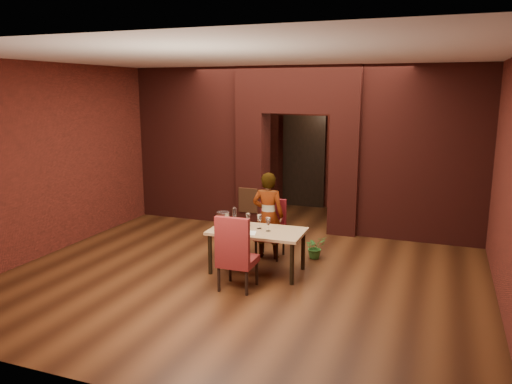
# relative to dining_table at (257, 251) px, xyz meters

# --- Properties ---
(floor) EXTENTS (8.00, 8.00, 0.00)m
(floor) POSITION_rel_dining_table_xyz_m (-0.13, 0.63, -0.33)
(floor) COLOR #462411
(floor) RESTS_ON ground
(ceiling) EXTENTS (7.00, 8.00, 0.04)m
(ceiling) POSITION_rel_dining_table_xyz_m (-0.13, 0.63, 2.87)
(ceiling) COLOR silver
(ceiling) RESTS_ON ground
(wall_back) EXTENTS (7.00, 0.04, 3.20)m
(wall_back) POSITION_rel_dining_table_xyz_m (-0.13, 4.63, 1.27)
(wall_back) COLOR maroon
(wall_back) RESTS_ON ground
(wall_front) EXTENTS (7.00, 0.04, 3.20)m
(wall_front) POSITION_rel_dining_table_xyz_m (-0.13, -3.37, 1.27)
(wall_front) COLOR maroon
(wall_front) RESTS_ON ground
(wall_left) EXTENTS (0.04, 8.00, 3.20)m
(wall_left) POSITION_rel_dining_table_xyz_m (-3.63, 0.63, 1.27)
(wall_left) COLOR maroon
(wall_left) RESTS_ON ground
(wall_right) EXTENTS (0.04, 8.00, 3.20)m
(wall_right) POSITION_rel_dining_table_xyz_m (3.37, 0.63, 1.27)
(wall_right) COLOR maroon
(wall_right) RESTS_ON ground
(pillar_left) EXTENTS (0.55, 0.55, 2.30)m
(pillar_left) POSITION_rel_dining_table_xyz_m (-1.08, 2.63, 0.82)
(pillar_left) COLOR maroon
(pillar_left) RESTS_ON ground
(pillar_right) EXTENTS (0.55, 0.55, 2.30)m
(pillar_right) POSITION_rel_dining_table_xyz_m (0.82, 2.63, 0.82)
(pillar_right) COLOR maroon
(pillar_right) RESTS_ON ground
(lintel) EXTENTS (2.45, 0.55, 0.90)m
(lintel) POSITION_rel_dining_table_xyz_m (-0.13, 2.63, 2.42)
(lintel) COLOR maroon
(lintel) RESTS_ON ground
(wing_wall_left) EXTENTS (2.28, 0.35, 3.20)m
(wing_wall_left) POSITION_rel_dining_table_xyz_m (-2.49, 2.63, 1.27)
(wing_wall_left) COLOR maroon
(wing_wall_left) RESTS_ON ground
(wing_wall_right) EXTENTS (2.28, 0.35, 3.20)m
(wing_wall_right) POSITION_rel_dining_table_xyz_m (2.23, 2.63, 1.27)
(wing_wall_right) COLOR maroon
(wing_wall_right) RESTS_ON ground
(vent_panel) EXTENTS (0.40, 0.03, 0.50)m
(vent_panel) POSITION_rel_dining_table_xyz_m (-1.08, 2.34, 0.22)
(vent_panel) COLOR brown
(vent_panel) RESTS_ON ground
(rear_door) EXTENTS (0.90, 0.08, 2.10)m
(rear_door) POSITION_rel_dining_table_xyz_m (-0.53, 4.57, 0.72)
(rear_door) COLOR black
(rear_door) RESTS_ON ground
(rear_door_frame) EXTENTS (1.02, 0.04, 2.22)m
(rear_door_frame) POSITION_rel_dining_table_xyz_m (-0.53, 4.53, 0.72)
(rear_door_frame) COLOR black
(rear_door_frame) RESTS_ON ground
(dining_table) EXTENTS (1.44, 0.83, 0.67)m
(dining_table) POSITION_rel_dining_table_xyz_m (0.00, 0.00, 0.00)
(dining_table) COLOR tan
(dining_table) RESTS_ON ground
(chair_far) EXTENTS (0.44, 0.44, 0.96)m
(chair_far) POSITION_rel_dining_table_xyz_m (-0.04, 0.72, 0.15)
(chair_far) COLOR maroon
(chair_far) RESTS_ON ground
(chair_near) EXTENTS (0.50, 0.50, 1.07)m
(chair_near) POSITION_rel_dining_table_xyz_m (-0.02, -0.70, 0.20)
(chair_near) COLOR maroon
(chair_near) RESTS_ON ground
(person_seated) EXTENTS (0.55, 0.39, 1.44)m
(person_seated) POSITION_rel_dining_table_xyz_m (-0.07, 0.68, 0.39)
(person_seated) COLOR silver
(person_seated) RESTS_ON ground
(wine_glass_a) EXTENTS (0.08, 0.08, 0.20)m
(wine_glass_a) POSITION_rel_dining_table_xyz_m (-0.21, 0.15, 0.43)
(wine_glass_a) COLOR white
(wine_glass_a) RESTS_ON dining_table
(wine_glass_b) EXTENTS (0.09, 0.09, 0.22)m
(wine_glass_b) POSITION_rel_dining_table_xyz_m (0.01, 0.08, 0.44)
(wine_glass_b) COLOR white
(wine_glass_b) RESTS_ON dining_table
(wine_glass_c) EXTENTS (0.08, 0.08, 0.21)m
(wine_glass_c) POSITION_rel_dining_table_xyz_m (0.18, -0.01, 0.44)
(wine_glass_c) COLOR white
(wine_glass_c) RESTS_ON dining_table
(tasting_sheet) EXTENTS (0.37, 0.31, 0.00)m
(tasting_sheet) POSITION_rel_dining_table_xyz_m (-0.11, -0.22, 0.33)
(tasting_sheet) COLOR white
(tasting_sheet) RESTS_ON dining_table
(wine_bucket) EXTENTS (0.20, 0.20, 0.25)m
(wine_bucket) POSITION_rel_dining_table_xyz_m (-0.53, -0.07, 0.46)
(wine_bucket) COLOR silver
(wine_bucket) RESTS_ON dining_table
(water_bottle) EXTENTS (0.07, 0.07, 0.29)m
(water_bottle) POSITION_rel_dining_table_xyz_m (-0.43, 0.13, 0.48)
(water_bottle) COLOR silver
(water_bottle) RESTS_ON dining_table
(potted_plant) EXTENTS (0.44, 0.45, 0.37)m
(potted_plant) POSITION_rel_dining_table_xyz_m (0.68, 0.93, -0.15)
(potted_plant) COLOR #2D6726
(potted_plant) RESTS_ON ground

